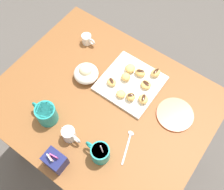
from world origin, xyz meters
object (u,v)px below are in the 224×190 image
(sugar_caddy, at_px, (55,161))
(beignet_2, at_px, (121,94))
(beignet_4, at_px, (130,68))
(beignet_7, at_px, (140,73))
(coffee_mug_teal_left, at_px, (100,153))
(coffee_mug_teal_right, at_px, (46,113))
(beignet_3, at_px, (156,73))
(beignet_1, at_px, (112,82))
(saucer_coral_left, at_px, (175,114))
(beignet_8, at_px, (146,85))
(ice_cream_bowl, at_px, (86,73))
(cream_pitcher_white, at_px, (69,134))
(pastry_plate_square, at_px, (130,83))
(beignet_6, at_px, (131,97))
(beignet_0, at_px, (126,77))
(beignet_5, at_px, (143,99))
(dining_table, at_px, (103,114))
(chocolate_sauce_pitcher, at_px, (87,39))

(sugar_caddy, xyz_separation_m, beignet_2, (-0.04, -0.43, -0.01))
(beignet_2, height_order, beignet_4, beignet_4)
(beignet_7, bearing_deg, coffee_mug_teal_left, 100.80)
(coffee_mug_teal_right, distance_m, beignet_3, 0.57)
(beignet_1, bearing_deg, sugar_caddy, 94.70)
(saucer_coral_left, height_order, beignet_8, beignet_8)
(coffee_mug_teal_right, distance_m, ice_cream_bowl, 0.28)
(coffee_mug_teal_right, distance_m, cream_pitcher_white, 0.15)
(pastry_plate_square, bearing_deg, beignet_6, 123.66)
(pastry_plate_square, relative_size, ice_cream_bowl, 2.26)
(cream_pitcher_white, relative_size, beignet_0, 2.22)
(pastry_plate_square, height_order, beignet_5, beignet_5)
(cream_pitcher_white, height_order, beignet_3, cream_pitcher_white)
(saucer_coral_left, height_order, beignet_5, beignet_5)
(beignet_8, bearing_deg, cream_pitcher_white, 72.01)
(beignet_7, bearing_deg, coffee_mug_teal_right, 63.69)
(pastry_plate_square, distance_m, beignet_0, 0.04)
(dining_table, height_order, saucer_coral_left, saucer_coral_left)
(cream_pitcher_white, height_order, beignet_5, cream_pitcher_white)
(coffee_mug_teal_left, xyz_separation_m, beignet_0, (0.13, -0.38, -0.01))
(dining_table, distance_m, beignet_3, 0.35)
(beignet_2, relative_size, beignet_6, 1.06)
(cream_pitcher_white, distance_m, chocolate_sauce_pitcher, 0.55)
(sugar_caddy, distance_m, beignet_2, 0.43)
(sugar_caddy, bearing_deg, beignet_7, -94.66)
(beignet_5, relative_size, beignet_7, 0.97)
(beignet_1, relative_size, beignet_5, 0.94)
(sugar_caddy, relative_size, beignet_4, 1.97)
(pastry_plate_square, xyz_separation_m, beignet_0, (0.03, -0.00, 0.03))
(cream_pitcher_white, relative_size, beignet_6, 2.37)
(beignet_6, bearing_deg, cream_pitcher_white, 70.05)
(coffee_mug_teal_left, distance_m, beignet_3, 0.49)
(beignet_2, bearing_deg, beignet_1, -20.09)
(cream_pitcher_white, xyz_separation_m, saucer_coral_left, (-0.33, -0.37, -0.03))
(sugar_caddy, height_order, ice_cream_bowl, sugar_caddy)
(sugar_caddy, height_order, beignet_8, sugar_caddy)
(coffee_mug_teal_right, bearing_deg, beignet_2, -125.99)
(saucer_coral_left, bearing_deg, beignet_2, 15.35)
(beignet_5, bearing_deg, saucer_coral_left, -168.18)
(beignet_3, bearing_deg, beignet_4, 23.91)
(sugar_caddy, bearing_deg, beignet_1, -85.30)
(beignet_3, bearing_deg, beignet_6, 82.59)
(coffee_mug_teal_right, height_order, beignet_5, coffee_mug_teal_right)
(coffee_mug_teal_left, bearing_deg, saucer_coral_left, -114.79)
(pastry_plate_square, bearing_deg, coffee_mug_teal_left, 104.43)
(beignet_0, xyz_separation_m, beignet_8, (-0.10, -0.02, -0.00))
(ice_cream_bowl, bearing_deg, beignet_5, -171.55)
(ice_cream_bowl, height_order, beignet_2, ice_cream_bowl)
(cream_pitcher_white, xyz_separation_m, beignet_7, (-0.08, -0.46, -0.01))
(dining_table, relative_size, chocolate_sauce_pitcher, 11.18)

